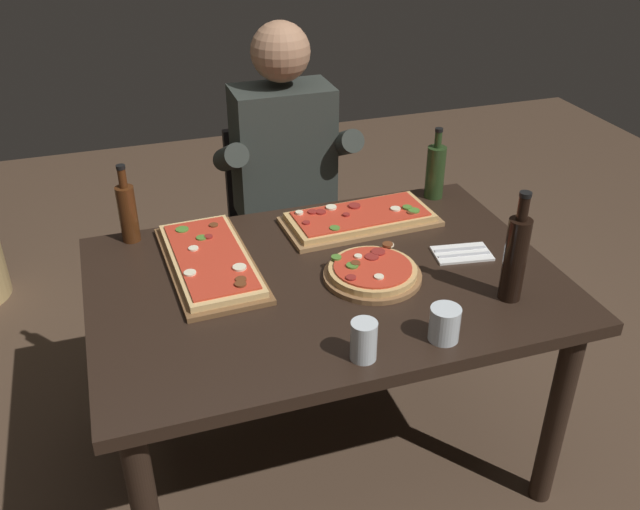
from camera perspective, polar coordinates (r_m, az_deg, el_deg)
The scene contains 13 objects.
ground_plane at distance 2.57m, azimuth 0.36°, elevation -15.90°, with size 6.40×6.40×0.00m, color #4C3828.
dining_table at distance 2.15m, azimuth 0.42°, elevation -3.98°, with size 1.40×0.96×0.74m.
pizza_rectangular_front at distance 2.39m, azimuth 3.32°, elevation 3.01°, with size 0.54×0.27×0.05m.
pizza_rectangular_left at distance 2.17m, azimuth -9.03°, elevation -0.47°, with size 0.28×0.56×0.05m.
pizza_round_far at distance 2.09m, azimuth 4.33°, elevation -1.43°, with size 0.30×0.30×0.05m.
wine_bottle_dark at distance 2.33m, azimuth -15.54°, elevation 3.48°, with size 0.06×0.06×0.27m.
oil_bottle_amber at distance 2.01m, azimuth 15.76°, elevation -0.10°, with size 0.07×0.07×0.33m.
vinegar_bottle_green at distance 2.58m, azimuth 9.46°, elevation 6.85°, with size 0.07×0.07×0.27m.
tumbler_near_camera at distance 1.75m, azimuth 3.61°, elevation -7.03°, with size 0.07×0.07×0.11m.
tumbler_far_side at distance 1.85m, azimuth 10.19°, elevation -5.73°, with size 0.08×0.08×0.10m.
napkin_cutlery_set at distance 2.25m, azimuth 11.59°, elevation 0.14°, with size 0.19×0.14×0.01m.
diner_chair at distance 2.95m, azimuth -3.25°, elevation 2.78°, with size 0.44×0.44×0.87m.
seated_diner at distance 2.74m, azimuth -2.73°, elevation 6.40°, with size 0.53×0.41×1.33m.
Camera 1 is at (-0.57, -1.67, 1.86)m, focal length 38.93 mm.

